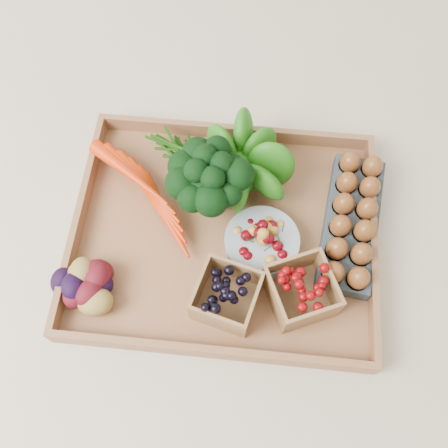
# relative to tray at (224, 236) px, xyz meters

# --- Properties ---
(ground) EXTENTS (4.00, 4.00, 0.00)m
(ground) POSITION_rel_tray_xyz_m (0.00, 0.00, -0.01)
(ground) COLOR beige
(ground) RESTS_ON ground
(tray) EXTENTS (0.55, 0.45, 0.01)m
(tray) POSITION_rel_tray_xyz_m (0.00, 0.00, 0.00)
(tray) COLOR #94623E
(tray) RESTS_ON ground
(carrots) EXTENTS (0.20, 0.14, 0.05)m
(carrots) POSITION_rel_tray_xyz_m (-0.14, 0.05, 0.03)
(carrots) COLOR red
(carrots) RESTS_ON tray
(lettuce) EXTENTS (0.13, 0.13, 0.13)m
(lettuce) POSITION_rel_tray_xyz_m (0.01, 0.12, 0.07)
(lettuce) COLOR #1D5D0E
(lettuce) RESTS_ON tray
(broccoli) EXTENTS (0.15, 0.15, 0.11)m
(broccoli) POSITION_rel_tray_xyz_m (-0.03, 0.06, 0.06)
(broccoli) COLOR black
(broccoli) RESTS_ON tray
(cherry_bowl) EXTENTS (0.14, 0.14, 0.04)m
(cherry_bowl) POSITION_rel_tray_xyz_m (0.07, -0.02, 0.03)
(cherry_bowl) COLOR #8C9EA5
(cherry_bowl) RESTS_ON tray
(egg_carton) EXTENTS (0.13, 0.28, 0.03)m
(egg_carton) POSITION_rel_tray_xyz_m (0.23, 0.04, 0.02)
(egg_carton) COLOR #353D44
(egg_carton) RESTS_ON tray
(potatoes) EXTENTS (0.14, 0.14, 0.08)m
(potatoes) POSITION_rel_tray_xyz_m (-0.22, -0.13, 0.05)
(potatoes) COLOR #460B12
(potatoes) RESTS_ON tray
(punnet_blackberry) EXTENTS (0.12, 0.12, 0.07)m
(punnet_blackberry) POSITION_rel_tray_xyz_m (0.02, -0.13, 0.04)
(punnet_blackberry) COLOR black
(punnet_blackberry) RESTS_ON tray
(punnet_raspberry) EXTENTS (0.14, 0.14, 0.07)m
(punnet_raspberry) POSITION_rel_tray_xyz_m (0.14, -0.11, 0.04)
(punnet_raspberry) COLOR #670406
(punnet_raspberry) RESTS_ON tray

